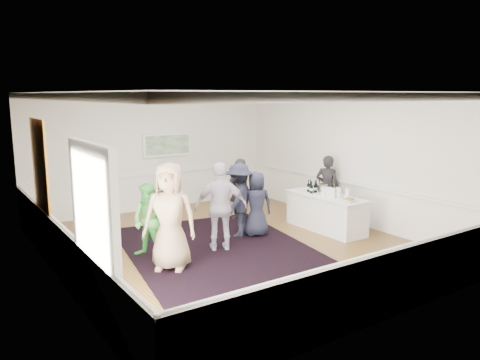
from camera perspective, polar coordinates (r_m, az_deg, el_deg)
floor at (r=10.02m, az=-0.92°, el=-8.01°), size 8.00×8.00×0.00m
ceiling at (r=9.50m, az=-0.97°, el=10.62°), size 7.00×8.00×0.02m
wall_left at (r=8.29m, az=-21.68°, el=-1.20°), size 0.02×8.00×3.20m
wall_right at (r=11.88m, az=13.37°, el=2.56°), size 0.02×8.00×3.20m
wall_back at (r=13.14m, az=-10.51°, el=3.39°), size 7.00×0.02×3.20m
wall_front at (r=6.71m, az=18.05°, el=-3.59°), size 7.00×0.02×3.20m
wainscoting at (r=9.87m, az=-0.93°, el=-5.25°), size 7.00×8.00×1.00m
mirror at (r=9.53m, az=-23.17°, el=1.34°), size 0.05×1.25×1.85m
doorway at (r=6.55m, az=-17.47°, el=-5.53°), size 0.10×1.78×2.56m
landscape_painting at (r=13.23m, az=-8.85°, el=4.27°), size 1.44×0.06×0.66m
area_rug at (r=9.83m, az=-2.72°, el=-8.32°), size 4.27×5.19×0.02m
serving_table at (r=11.23m, az=10.43°, el=-3.90°), size 0.79×2.07×0.84m
bartender at (r=12.12m, az=10.59°, el=-0.90°), size 0.65×0.72×1.65m
guest_tan at (r=8.55m, az=-8.56°, el=-4.44°), size 1.15×1.10×1.98m
guest_green at (r=9.30m, az=-10.98°, el=-4.92°), size 0.86×0.90×1.47m
guest_lilac at (r=9.52m, az=-2.34°, el=-3.28°), size 1.16×0.85×1.82m
guest_dark_a at (r=10.46m, az=-0.14°, el=-2.47°), size 1.24×1.12×1.67m
guest_dark_b at (r=11.92m, az=-0.10°, el=-1.11°), size 0.58×0.39×1.57m
guest_navy at (r=10.51m, az=2.01°, el=-2.95°), size 0.83×0.67×1.47m
wine_bottles at (r=11.42m, az=8.96°, el=-0.70°), size 0.42×0.26×0.31m
juice_pitchers at (r=10.91m, az=11.43°, el=-1.48°), size 0.38×0.60×0.24m
ice_bucket at (r=11.22m, az=9.95°, el=-1.13°), size 0.26×0.26×0.25m
nut_bowl at (r=10.57m, az=13.18°, el=-2.38°), size 0.29×0.29×0.08m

